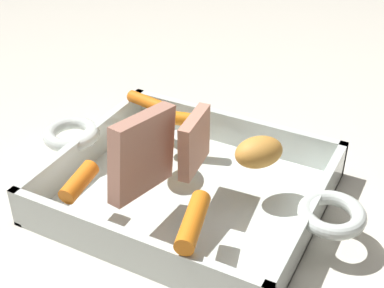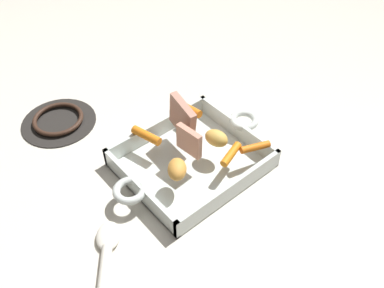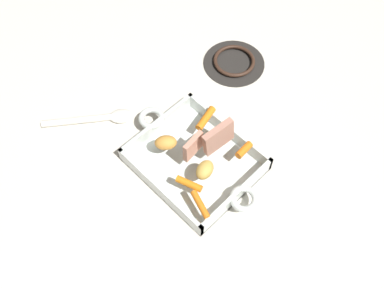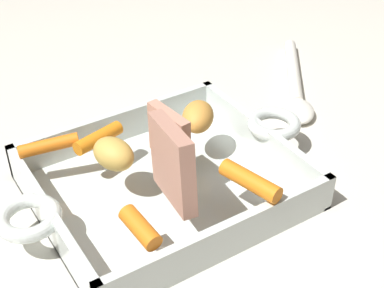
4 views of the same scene
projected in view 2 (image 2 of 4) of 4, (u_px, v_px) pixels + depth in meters
The scene contains 12 objects.
ground_plane at pixel (192, 165), 0.89m from camera, with size 2.21×2.21×0.00m, color silver.
roasting_dish at pixel (192, 160), 0.88m from camera, with size 0.38×0.25×0.05m.
roast_slice_outer at pixel (182, 118), 0.87m from camera, with size 0.02×0.08×0.08m, color tan.
roast_slice_thin at pixel (190, 142), 0.83m from camera, with size 0.01×0.06×0.06m, color tan.
baby_carrot_short at pixel (255, 147), 0.85m from camera, with size 0.02×0.02×0.07m, color orange.
baby_carrot_center_right at pixel (192, 111), 0.94m from camera, with size 0.02×0.02×0.05m, color orange.
baby_carrot_center_left at pixel (146, 136), 0.88m from camera, with size 0.02×0.02×0.07m, color orange.
baby_carrot_northwest at pixel (231, 154), 0.84m from camera, with size 0.02×0.02×0.06m, color orange.
potato_near_roast at pixel (177, 169), 0.80m from camera, with size 0.05×0.04×0.03m, color gold.
potato_halved at pixel (216, 138), 0.86m from camera, with size 0.05×0.04×0.03m, color gold.
stove_burner_rear at pixel (58, 120), 0.98m from camera, with size 0.18×0.18×0.02m.
serving_spoon at pixel (105, 269), 0.71m from camera, with size 0.17×0.21×0.02m.
Camera 2 is at (-0.39, -0.46, 0.66)m, focal length 38.09 mm.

